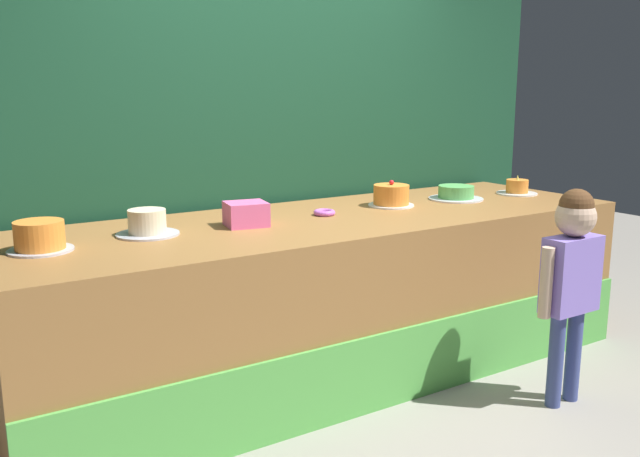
# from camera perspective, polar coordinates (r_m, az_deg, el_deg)

# --- Properties ---
(ground_plane) EXTENTS (12.00, 12.00, 0.00)m
(ground_plane) POSITION_cam_1_polar(r_m,az_deg,el_deg) (3.64, 5.82, -14.59)
(ground_plane) COLOR gray
(stage_platform) EXTENTS (3.58, 1.14, 0.90)m
(stage_platform) POSITION_cam_1_polar(r_m,az_deg,el_deg) (3.89, 0.83, -5.60)
(stage_platform) COLOR #9E6B38
(stage_platform) RESTS_ON ground_plane
(curtain_backdrop) EXTENTS (4.32, 0.08, 3.13)m
(curtain_backdrop) POSITION_cam_1_polar(r_m,az_deg,el_deg) (4.28, -4.13, 11.11)
(curtain_backdrop) COLOR #19472D
(curtain_backdrop) RESTS_ON ground_plane
(child_figure) EXTENTS (0.43, 0.20, 1.13)m
(child_figure) POSITION_cam_1_polar(r_m,az_deg,el_deg) (3.62, 20.43, -3.10)
(child_figure) COLOR #3F4C8C
(child_figure) RESTS_ON ground_plane
(pink_box) EXTENTS (0.24, 0.22, 0.12)m
(pink_box) POSITION_cam_1_polar(r_m,az_deg,el_deg) (3.54, -6.25, 1.22)
(pink_box) COLOR pink
(pink_box) RESTS_ON stage_platform
(donut) EXTENTS (0.12, 0.12, 0.03)m
(donut) POSITION_cam_1_polar(r_m,az_deg,el_deg) (3.82, 0.37, 1.36)
(donut) COLOR #CC66D8
(donut) RESTS_ON stage_platform
(cake_far_left) EXTENTS (0.28, 0.28, 0.14)m
(cake_far_left) POSITION_cam_1_polar(r_m,az_deg,el_deg) (3.21, -22.54, -0.65)
(cake_far_left) COLOR silver
(cake_far_left) RESTS_ON stage_platform
(cake_left) EXTENTS (0.31, 0.31, 0.13)m
(cake_left) POSITION_cam_1_polar(r_m,az_deg,el_deg) (3.40, -14.34, 0.39)
(cake_left) COLOR silver
(cake_left) RESTS_ON stage_platform
(cake_center) EXTENTS (0.28, 0.28, 0.16)m
(cake_center) POSITION_cam_1_polar(r_m,az_deg,el_deg) (4.13, 6.02, 2.75)
(cake_center) COLOR white
(cake_center) RESTS_ON stage_platform
(cake_right) EXTENTS (0.35, 0.35, 0.09)m
(cake_right) POSITION_cam_1_polar(r_m,az_deg,el_deg) (4.45, 11.38, 2.92)
(cake_right) COLOR silver
(cake_right) RESTS_ON stage_platform
(cake_far_right) EXTENTS (0.27, 0.27, 0.13)m
(cake_far_right) POSITION_cam_1_polar(r_m,az_deg,el_deg) (4.77, 16.26, 3.29)
(cake_far_right) COLOR white
(cake_far_right) RESTS_ON stage_platform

